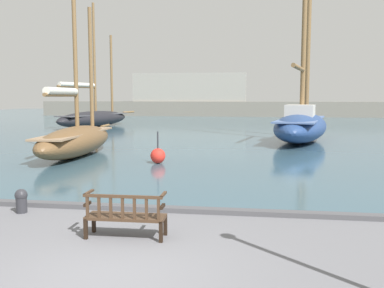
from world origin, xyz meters
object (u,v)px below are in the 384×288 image
object	(u,v)px
park_bench	(125,215)
mooring_bollard	(21,200)
sailboat_centre_channel	(94,117)
sailboat_nearest_port	(76,138)
channel_buoy	(158,156)
sailboat_nearest_starboard	(301,123)

from	to	relation	value
park_bench	mooring_bollard	bearing A→B (deg)	155.18
park_bench	sailboat_centre_channel	distance (m)	31.18
sailboat_nearest_port	channel_buoy	xyz separation A→B (m)	(4.26, -1.64, -0.50)
sailboat_nearest_starboard	channel_buoy	size ratio (longest dim) A/B	9.80
mooring_bollard	channel_buoy	distance (m)	7.78
park_bench	sailboat_nearest_port	distance (m)	12.10
sailboat_nearest_starboard	mooring_bollard	world-z (taller)	sailboat_nearest_starboard
park_bench	sailboat_centre_channel	world-z (taller)	sailboat_centre_channel
channel_buoy	sailboat_nearest_starboard	bearing A→B (deg)	55.29
sailboat_nearest_port	mooring_bollard	size ratio (longest dim) A/B	15.57
park_bench	sailboat_nearest_starboard	bearing A→B (deg)	74.16
sailboat_nearest_starboard	sailboat_nearest_port	xyz separation A→B (m)	(-11.01, -8.10, -0.32)
channel_buoy	sailboat_centre_channel	bearing A→B (deg)	117.87
sailboat_nearest_starboard	mooring_bollard	bearing A→B (deg)	-115.87
sailboat_centre_channel	sailboat_nearest_starboard	xyz separation A→B (m)	(17.21, -10.06, 0.23)
sailboat_centre_channel	sailboat_nearest_starboard	size ratio (longest dim) A/B	0.93
sailboat_centre_channel	mooring_bollard	world-z (taller)	sailboat_centre_channel
sailboat_nearest_port	mooring_bollard	distance (m)	9.62
park_bench	channel_buoy	world-z (taller)	channel_buoy
channel_buoy	sailboat_nearest_port	bearing A→B (deg)	158.97
park_bench	sailboat_nearest_port	world-z (taller)	sailboat_nearest_port
sailboat_centre_channel	sailboat_nearest_port	world-z (taller)	sailboat_centre_channel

